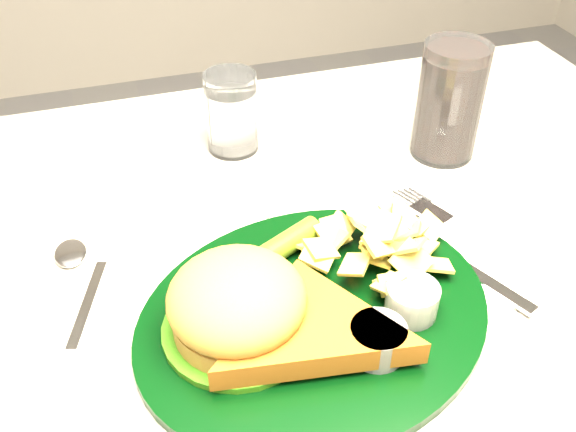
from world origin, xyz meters
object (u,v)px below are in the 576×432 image
at_px(water_glass, 232,113).
at_px(cola_glass, 449,102).
at_px(fork_napkin, 464,263).
at_px(dinner_plate, 316,289).

bearing_deg(water_glass, cola_glass, -19.76).
distance_m(cola_glass, fork_napkin, 0.23).
height_order(dinner_plate, water_glass, water_glass).
xyz_separation_m(dinner_plate, fork_napkin, (0.17, 0.02, -0.03)).
xyz_separation_m(cola_glass, fork_napkin, (-0.08, -0.20, -0.07)).
xyz_separation_m(water_glass, fork_napkin, (0.17, -0.29, -0.04)).
bearing_deg(water_glass, fork_napkin, -59.87).
bearing_deg(fork_napkin, water_glass, 96.80).
distance_m(dinner_plate, fork_napkin, 0.17).
height_order(dinner_plate, fork_napkin, dinner_plate).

